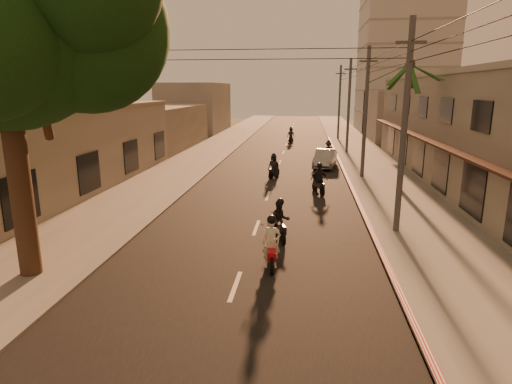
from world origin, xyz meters
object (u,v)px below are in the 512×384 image
palm_tree (409,72)px  scooter_far_a (274,167)px  scooter_mid_b (319,180)px  parked_car (325,158)px  scooter_far_c (291,136)px  scooter_red (271,244)px  scooter_mid_a (280,221)px  scooter_far_b (328,151)px  broadleaf_tree (12,10)px

palm_tree → scooter_far_a: size_ratio=4.59×
scooter_mid_b → scooter_far_a: 5.47m
parked_car → scooter_far_c: (-3.32, 15.90, 0.13)m
scooter_red → scooter_far_a: bearing=87.5°
scooter_mid_a → scooter_mid_b: 8.60m
palm_tree → scooter_far_a: palm_tree is taller
scooter_far_a → scooter_far_c: size_ratio=0.93×
scooter_mid_a → scooter_mid_b: bearing=60.8°
scooter_mid_a → scooter_red: bearing=-109.7°
scooter_red → scooter_mid_a: (0.14, 2.79, -0.02)m
scooter_mid_a → scooter_far_c: (-0.72, 33.53, 0.01)m
scooter_red → parked_car: (2.74, 20.42, -0.13)m
scooter_mid_b → scooter_far_b: size_ratio=1.07×
scooter_far_c → parked_car: bearing=-77.9°
scooter_far_a → parked_car: size_ratio=0.39×
scooter_mid_a → scooter_mid_b: (1.84, 8.40, 0.04)m
scooter_red → scooter_mid_a: 2.79m
scooter_red → scooter_far_a: size_ratio=1.10×
palm_tree → scooter_red: (-6.98, -12.30, -6.30)m
scooter_red → scooter_mid_b: size_ratio=1.03×
scooter_far_a → scooter_far_b: scooter_far_b is taller
palm_tree → parked_car: 11.19m
parked_car → palm_tree: bearing=-53.5°
scooter_mid_b → scooter_far_a: (-3.06, 4.53, -0.06)m
scooter_red → parked_car: size_ratio=0.43×
scooter_far_b → parked_car: (-0.44, -3.70, -0.11)m
broadleaf_tree → scooter_far_a: (6.56, 17.27, -7.66)m
scooter_mid_b → scooter_far_b: 12.99m
parked_car → scooter_far_c: size_ratio=2.36×
scooter_far_a → scooter_far_c: (0.50, 20.60, 0.03)m
scooter_mid_b → scooter_far_a: scooter_mid_b is taller
scooter_far_b → scooter_far_c: size_ratio=0.93×
palm_tree → parked_car: (-4.23, 8.12, -6.43)m
scooter_far_b → scooter_far_c: bearing=122.8°
palm_tree → scooter_red: palm_tree is taller
palm_tree → scooter_far_c: (-7.55, 24.02, -6.31)m
scooter_far_a → scooter_far_b: size_ratio=1.00×
scooter_mid_a → scooter_far_a: 12.99m
scooter_mid_b → parked_car: 9.26m
scooter_far_b → parked_car: scooter_far_b is taller
scooter_red → scooter_mid_b: 11.37m
scooter_far_c → broadleaf_tree: bearing=-100.3°
palm_tree → scooter_mid_a: 13.31m
broadleaf_tree → scooter_red: bearing=11.5°
scooter_mid_b → parked_car: bearing=66.4°
scooter_red → scooter_mid_b: (1.99, 11.19, 0.02)m
scooter_mid_a → scooter_far_c: 33.54m
palm_tree → broadleaf_tree: bearing=-136.5°
scooter_red → parked_car: 20.61m
scooter_mid_b → broadleaf_tree: bearing=-145.9°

